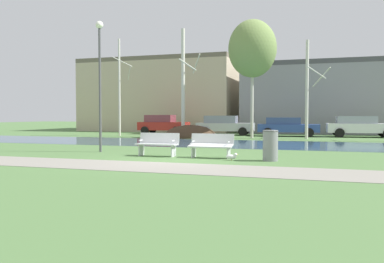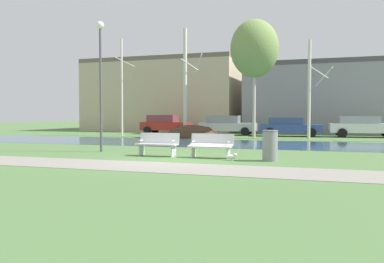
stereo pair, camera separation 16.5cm
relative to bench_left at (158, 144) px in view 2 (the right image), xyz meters
name	(u,v)px [view 2 (the right image)]	position (x,y,z in m)	size (l,w,h in m)	color
ground_plane	(234,142)	(1.04, 8.99, -0.47)	(120.00, 120.00, 0.00)	#4C703D
paved_path_strip	(151,167)	(1.04, -2.98, -0.47)	(60.00, 2.24, 0.01)	gray
river_band	(228,144)	(1.04, 7.22, -0.47)	(80.00, 6.28, 0.01)	#33516B
soil_mound	(192,137)	(-2.65, 12.33, -0.47)	(3.75, 3.26, 1.74)	#423021
bench_left	(158,144)	(0.00, 0.00, 0.00)	(1.61, 0.58, 0.87)	silver
bench_right	(211,145)	(2.09, 0.00, 0.00)	(1.61, 0.58, 0.87)	silver
trash_bin	(270,145)	(4.24, -0.32, 0.07)	(0.53, 0.53, 1.04)	gray
seagull	(231,157)	(2.97, -0.58, -0.34)	(0.44, 0.16, 0.26)	white
streetlamp	(101,65)	(-2.94, 0.85, 3.16)	(0.32, 0.32, 5.45)	#4C4C51
birch_far_left	(122,87)	(-8.24, 12.66, 3.19)	(1.18, 2.05, 7.18)	beige
birch_left	(186,82)	(-3.09, 12.21, 3.35)	(1.42, 2.24, 7.50)	beige
birch_center_left	(254,49)	(1.57, 12.76, 5.50)	(3.21, 3.21, 7.91)	#BCB7A8
birch_center	(310,89)	(5.15, 12.76, 2.77)	(1.54, 2.56, 6.36)	beige
parked_van_nearest_red	(165,124)	(-6.34, 16.49, 0.34)	(4.09, 2.18, 1.56)	maroon
parked_sedan_second_silver	(227,125)	(-1.15, 16.36, 0.32)	(4.46, 2.15, 1.51)	#B2B5BC
parked_hatch_third_blue	(289,126)	(3.66, 15.84, 0.26)	(4.41, 2.15, 1.38)	#2D4793
parked_wagon_fourth_white	(363,126)	(8.63, 16.17, 0.31)	(4.72, 2.13, 1.48)	silver
building_beige_block	(169,96)	(-9.02, 24.20, 3.00)	(14.79, 9.89, 6.94)	#BCAD8E
building_grey_warehouse	(351,98)	(8.31, 23.65, 2.54)	(17.69, 8.78, 6.03)	gray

